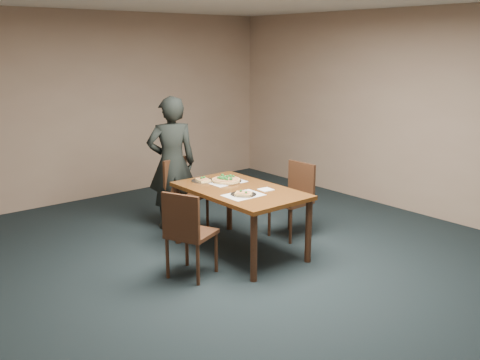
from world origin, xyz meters
TOP-DOWN VIEW (x-y plane):
  - ground at (0.00, 0.00)m, footprint 8.00×8.00m
  - room_shell at (0.00, 0.00)m, footprint 8.00×8.00m
  - dining_table at (0.14, 0.81)m, footprint 0.90×1.50m
  - chair_far at (0.09, 1.90)m, footprint 0.52×0.52m
  - chair_left at (-0.71, 0.60)m, footprint 0.55×0.55m
  - chair_right at (1.02, 0.82)m, footprint 0.43×0.43m
  - diner at (0.03, 2.04)m, footprint 0.73×0.61m
  - placemat_main at (0.21, 1.15)m, footprint 0.42×0.32m
  - placemat_near at (-0.00, 0.58)m, footprint 0.40×0.30m
  - pizza_pan at (0.21, 1.15)m, footprint 0.36×0.36m
  - slice_plate_near at (-0.00, 0.58)m, footprint 0.28×0.28m
  - slice_plate_far at (0.02, 1.34)m, footprint 0.28×0.28m
  - napkin at (0.33, 0.59)m, footprint 0.15×0.15m

SIDE VIEW (x-z plane):
  - ground at x=0.00m, z-range 0.00..0.00m
  - chair_far at x=0.09m, z-range 0.06..0.97m
  - chair_left at x=-0.71m, z-range 0.06..0.97m
  - chair_right at x=1.02m, z-range 0.06..0.97m
  - dining_table at x=0.14m, z-range 0.28..1.03m
  - placemat_main at x=0.21m, z-range 0.75..0.75m
  - placemat_near at x=0.00m, z-range 0.75..0.75m
  - napkin at x=0.33m, z-range 0.75..0.76m
  - slice_plate_far at x=0.02m, z-range 0.73..0.79m
  - slice_plate_near at x=0.00m, z-range 0.74..0.79m
  - pizza_pan at x=0.21m, z-range 0.74..0.81m
  - diner at x=0.03m, z-range 0.00..1.70m
  - room_shell at x=0.00m, z-range -2.26..5.74m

